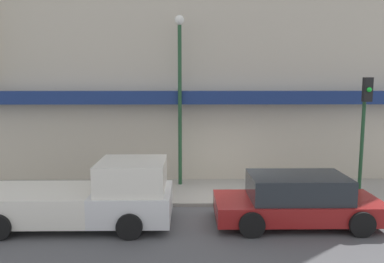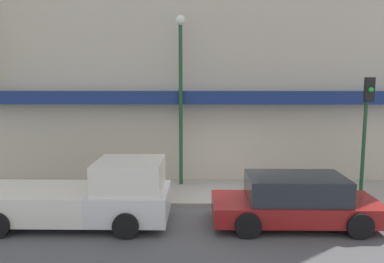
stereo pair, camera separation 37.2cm
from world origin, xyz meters
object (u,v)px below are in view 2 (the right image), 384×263
traffic_light (366,117)px  fire_hydrant (137,186)px  street_lamp (181,83)px  pickup_truck (87,196)px  parked_car (295,201)px

traffic_light → fire_hydrant: bearing=178.5°
street_lamp → traffic_light: 6.53m
pickup_truck → street_lamp: size_ratio=0.86×
fire_hydrant → parked_car: bearing=-25.3°
pickup_truck → fire_hydrant: size_ratio=8.46×
parked_car → traffic_light: size_ratio=1.15×
parked_car → fire_hydrant: parked_car is taller
parked_car → traffic_light: (2.81, 2.10, 2.20)m
pickup_truck → parked_car: (5.93, -0.00, -0.11)m
fire_hydrant → pickup_truck: bearing=-114.7°
fire_hydrant → traffic_light: 8.06m
pickup_truck → traffic_light: traffic_light is taller
parked_car → traffic_light: 4.14m
pickup_truck → traffic_light: 9.23m
parked_car → street_lamp: size_ratio=0.74×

